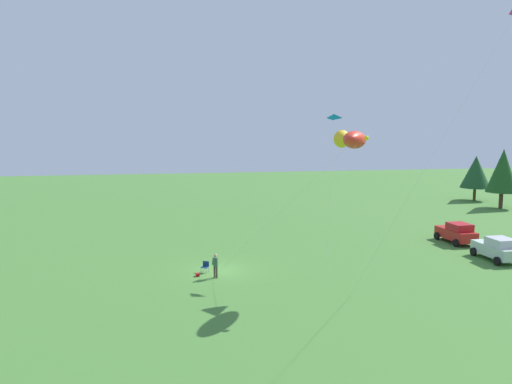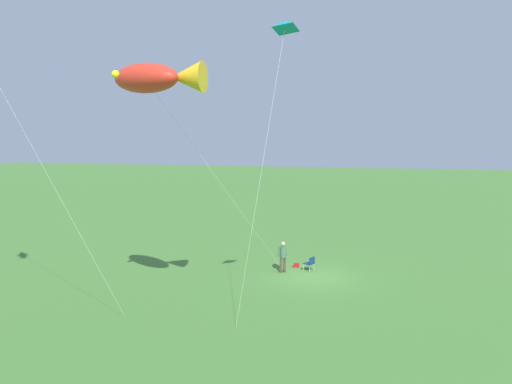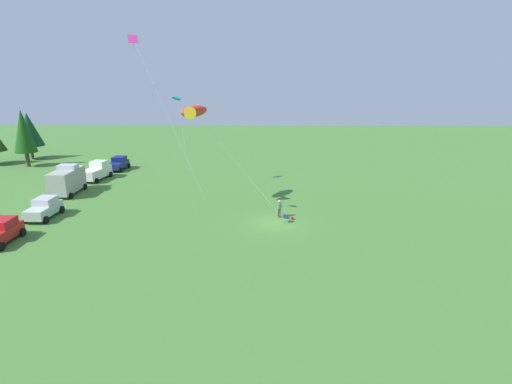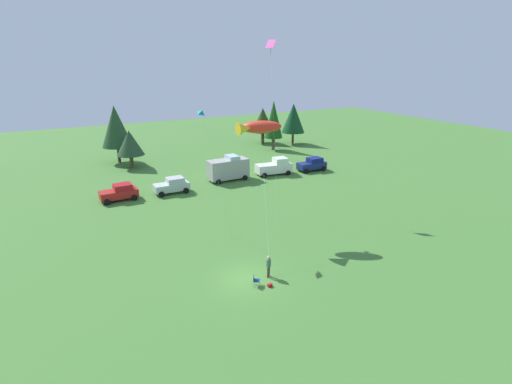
{
  "view_description": "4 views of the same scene",
  "coord_description": "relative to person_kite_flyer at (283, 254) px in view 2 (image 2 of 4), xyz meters",
  "views": [
    {
      "loc": [
        35.82,
        -3.9,
        10.58
      ],
      "look_at": [
        1.13,
        2.54,
        5.99
      ],
      "focal_mm": 35.0,
      "sensor_mm": 36.0,
      "label": 1
    },
    {
      "loc": [
        -2.5,
        26.07,
        7.83
      ],
      "look_at": [
        2.69,
        1.83,
        4.75
      ],
      "focal_mm": 35.0,
      "sensor_mm": 36.0,
      "label": 2
    },
    {
      "loc": [
        -34.9,
        0.97,
        12.92
      ],
      "look_at": [
        1.77,
        1.77,
        2.49
      ],
      "focal_mm": 28.0,
      "sensor_mm": 36.0,
      "label": 3
    },
    {
      "loc": [
        -11.66,
        -23.43,
        15.77
      ],
      "look_at": [
        1.57,
        1.36,
        6.24
      ],
      "focal_mm": 28.0,
      "sensor_mm": 36.0,
      "label": 4
    }
  ],
  "objects": [
    {
      "name": "ground_plane",
      "position": [
        -1.66,
        0.47,
        -1.02
      ],
      "size": [
        160.0,
        160.0,
        0.0
      ],
      "primitive_type": "plane",
      "color": "#437732"
    },
    {
      "name": "kite_large_fish",
      "position": [
        3.59,
        8.55,
        8.77
      ],
      "size": [
        5.97,
        10.38,
        10.43
      ],
      "color": "red",
      "rests_on": "ground"
    },
    {
      "name": "person_kite_flyer",
      "position": [
        0.0,
        0.0,
        0.0
      ],
      "size": [
        0.5,
        0.5,
        1.74
      ],
      "rotation": [
        0.0,
        0.0,
        5.37
      ],
      "color": "#473C31",
      "rests_on": "ground"
    },
    {
      "name": "folding_chair",
      "position": [
        -1.44,
        -0.61,
        -0.53
      ],
      "size": [
        0.65,
        0.65,
        0.82
      ],
      "rotation": [
        0.0,
        0.0,
        5.77
      ],
      "color": "navy",
      "rests_on": "ground"
    },
    {
      "name": "kite_delta_teal",
      "position": [
        -1.36,
        9.01,
        10.31
      ],
      "size": [
        2.55,
        1.51,
        11.66
      ],
      "color": "#0E8698",
      "rests_on": "ground"
    },
    {
      "name": "backpack_on_grass",
      "position": [
        -0.59,
        -1.23,
        -0.91
      ],
      "size": [
        0.35,
        0.27,
        0.22
      ],
      "primitive_type": "cube",
      "rotation": [
        0.0,
        0.0,
        3.29
      ],
      "color": "#AF1215",
      "rests_on": "ground"
    }
  ]
}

